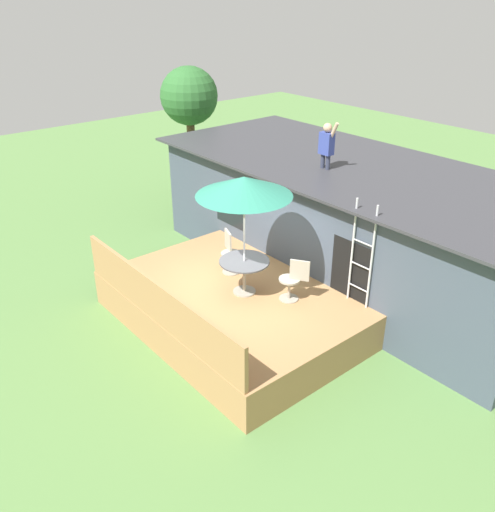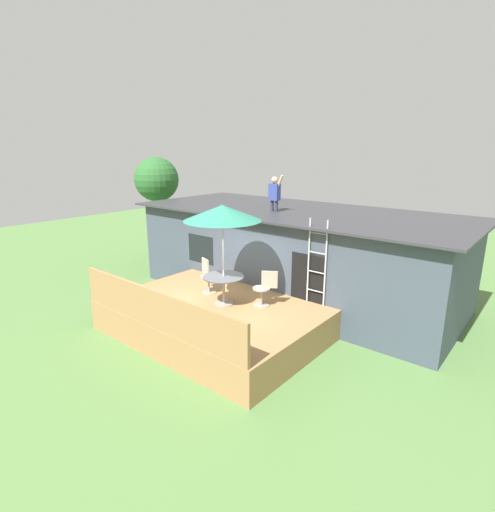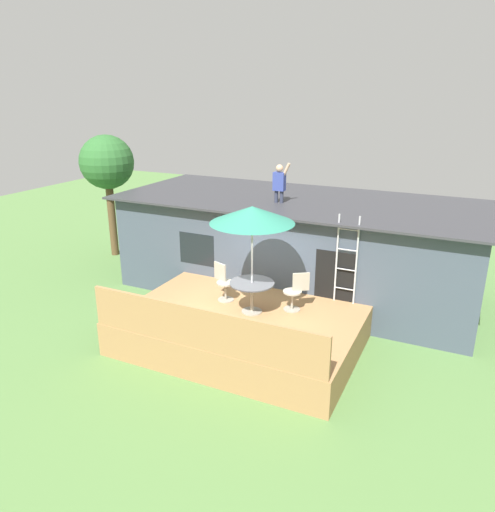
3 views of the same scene
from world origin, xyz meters
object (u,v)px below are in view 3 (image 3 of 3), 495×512
step_ladder (346,260)px  person_figure (280,181)px  backyard_tree (107,164)px  patio_umbrella (252,215)px  patio_chair_right (295,292)px  patio_table (252,289)px  patio_chair_left (224,282)px

step_ladder → person_figure: 3.07m
backyard_tree → patio_umbrella: bearing=-27.1°
person_figure → backyard_tree: (-6.82, 0.90, -0.08)m
patio_umbrella → patio_chair_right: (0.86, 0.56, -1.89)m
patio_chair_right → patio_table: bearing=-0.0°
patio_table → patio_chair_left: (-0.94, 0.36, -0.13)m
person_figure → backyard_tree: 6.88m
step_ladder → patio_umbrella: bearing=-140.4°
patio_table → step_ladder: step_ladder is taller
person_figure → patio_chair_left: size_ratio=1.21×
patio_table → person_figure: 3.53m
person_figure → patio_table: bearing=-79.9°
patio_umbrella → person_figure: bearing=100.1°
patio_table → backyard_tree: 8.46m
patio_umbrella → backyard_tree: size_ratio=0.59×
patio_table → patio_chair_right: size_ratio=1.13×
step_ladder → backyard_tree: bearing=166.0°
patio_umbrella → patio_table: bearing=-18.4°
patio_chair_right → backyard_tree: 9.04m
person_figure → backyard_tree: size_ratio=0.26×
person_figure → patio_umbrella: bearing=-79.9°
person_figure → patio_chair_right: 3.42m
step_ladder → person_figure: (-2.31, 1.37, 1.50)m
backyard_tree → person_figure: bearing=-7.5°
patio_chair_right → backyard_tree: size_ratio=0.21×
patio_umbrella → patio_chair_left: patio_umbrella is taller
patio_table → patio_umbrella: (-0.00, 0.00, 1.76)m
patio_table → step_ladder: size_ratio=0.47×
patio_chair_left → patio_chair_right: same height
patio_chair_left → patio_table: bearing=0.0°
patio_umbrella → step_ladder: 2.65m
step_ladder → patio_table: bearing=-140.4°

